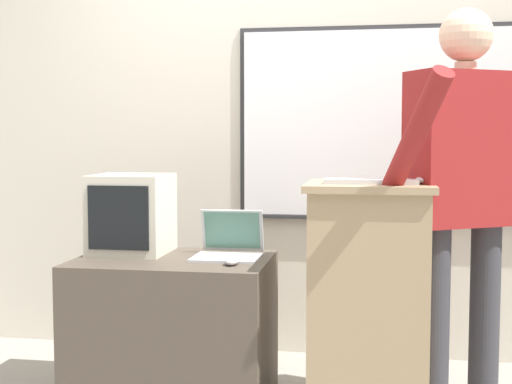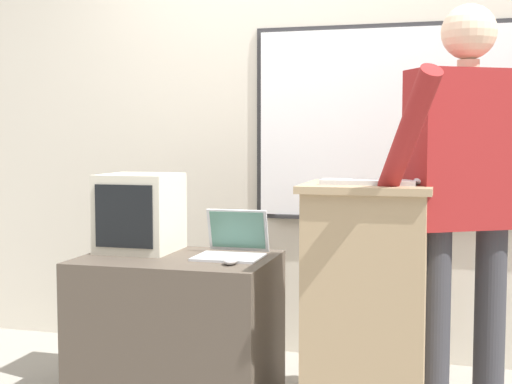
# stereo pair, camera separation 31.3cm
# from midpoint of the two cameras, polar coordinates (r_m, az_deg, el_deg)

# --- Properties ---
(back_wall) EXTENTS (6.40, 0.17, 2.82)m
(back_wall) POSITION_cam_midpoint_polar(r_m,az_deg,el_deg) (4.09, 7.18, 6.65)
(back_wall) COLOR beige
(back_wall) RESTS_ON ground_plane
(lectern_podium) EXTENTS (0.53, 0.51, 1.05)m
(lectern_podium) POSITION_cam_midpoint_polar(r_m,az_deg,el_deg) (3.12, 11.76, -8.98)
(lectern_podium) COLOR tan
(lectern_podium) RESTS_ON ground_plane
(side_desk) EXTENTS (0.89, 0.63, 0.69)m
(side_desk) POSITION_cam_midpoint_polar(r_m,az_deg,el_deg) (3.41, -3.62, -10.91)
(side_desk) COLOR #4C4238
(side_desk) RESTS_ON ground_plane
(person_presenter) EXTENTS (0.65, 0.75, 1.79)m
(person_presenter) POSITION_cam_midpoint_polar(r_m,az_deg,el_deg) (3.11, 19.23, 0.63)
(person_presenter) COLOR #333338
(person_presenter) RESTS_ON ground_plane
(laptop) EXTENTS (0.30, 0.30, 0.21)m
(laptop) POSITION_cam_midpoint_polar(r_m,az_deg,el_deg) (3.35, 0.86, -4.10)
(laptop) COLOR #B7BABF
(laptop) RESTS_ON side_desk
(wireless_keyboard) EXTENTS (0.39, 0.14, 0.02)m
(wireless_keyboard) POSITION_cam_midpoint_polar(r_m,az_deg,el_deg) (2.97, 11.97, 0.77)
(wireless_keyboard) COLOR silver
(wireless_keyboard) RESTS_ON lectern_podium
(computer_mouse_by_laptop) EXTENTS (0.06, 0.10, 0.03)m
(computer_mouse_by_laptop) POSITION_cam_midpoint_polar(r_m,az_deg,el_deg) (3.12, 0.84, -5.55)
(computer_mouse_by_laptop) COLOR #BCBCC1
(computer_mouse_by_laptop) RESTS_ON side_desk
(computer_mouse_by_keyboard) EXTENTS (0.06, 0.10, 0.03)m
(computer_mouse_by_keyboard) POSITION_cam_midpoint_polar(r_m,az_deg,el_deg) (2.98, 16.02, 0.84)
(computer_mouse_by_keyboard) COLOR #BCBCC1
(computer_mouse_by_keyboard) RESTS_ON lectern_podium
(crt_monitor) EXTENTS (0.35, 0.36, 0.38)m
(crt_monitor) POSITION_cam_midpoint_polar(r_m,az_deg,el_deg) (3.50, -6.77, -1.65)
(crt_monitor) COLOR beige
(crt_monitor) RESTS_ON side_desk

